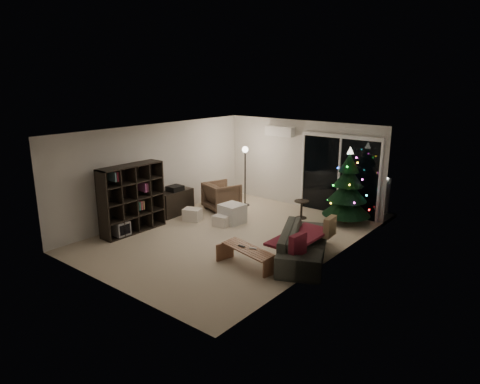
% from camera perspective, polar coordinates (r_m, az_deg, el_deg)
% --- Properties ---
extents(room, '(6.50, 7.51, 2.60)m').
position_cam_1_polar(room, '(10.79, 5.45, 0.80)').
color(room, beige).
rests_on(room, ground).
extents(bookshelf, '(0.94, 1.71, 1.66)m').
position_cam_1_polar(bookshelf, '(10.78, -14.85, -0.69)').
color(bookshelf, black).
rests_on(bookshelf, floor).
extents(media_cabinet, '(0.44, 1.08, 0.67)m').
position_cam_1_polar(media_cabinet, '(11.87, -8.59, -1.40)').
color(media_cabinet, black).
rests_on(media_cabinet, floor).
extents(stereo, '(0.34, 0.40, 0.14)m').
position_cam_1_polar(stereo, '(11.76, -8.67, 0.49)').
color(stereo, black).
rests_on(stereo, media_cabinet).
extents(armchair, '(1.08, 1.10, 0.80)m').
position_cam_1_polar(armchair, '(12.14, -2.44, -0.55)').
color(armchair, brown).
rests_on(armchair, floor).
extents(ottoman, '(0.60, 0.60, 0.50)m').
position_cam_1_polar(ottoman, '(11.07, -1.04, -2.89)').
color(ottoman, white).
rests_on(ottoman, floor).
extents(cardboard_box_a, '(0.54, 0.48, 0.32)m').
position_cam_1_polar(cardboard_box_a, '(11.36, -6.37, -3.00)').
color(cardboard_box_a, white).
rests_on(cardboard_box_a, floor).
extents(cardboard_box_b, '(0.43, 0.35, 0.27)m').
position_cam_1_polar(cardboard_box_b, '(10.88, -2.53, -3.85)').
color(cardboard_box_b, white).
rests_on(cardboard_box_b, floor).
extents(side_table, '(0.41, 0.41, 0.49)m').
position_cam_1_polar(side_table, '(11.55, 8.19, -2.31)').
color(side_table, black).
rests_on(side_table, floor).
extents(floor_lamp, '(0.27, 0.27, 1.69)m').
position_cam_1_polar(floor_lamp, '(12.43, 0.68, 1.96)').
color(floor_lamp, black).
rests_on(floor_lamp, floor).
extents(sofa, '(1.73, 2.39, 0.65)m').
position_cam_1_polar(sofa, '(8.97, 8.46, -6.95)').
color(sofa, '#4F5349').
rests_on(sofa, floor).
extents(sofa_throw, '(0.69, 1.60, 0.05)m').
position_cam_1_polar(sofa_throw, '(8.96, 7.94, -5.94)').
color(sofa_throw, '#591323').
rests_on(sofa_throw, sofa).
extents(cushion_a, '(0.17, 0.44, 0.43)m').
position_cam_1_polar(cushion_a, '(9.31, 11.90, -4.56)').
color(cushion_a, '#978161').
rests_on(cushion_a, sofa).
extents(cushion_b, '(0.16, 0.44, 0.43)m').
position_cam_1_polar(cushion_b, '(8.23, 7.71, -7.00)').
color(cushion_b, '#591323').
rests_on(cushion_b, sofa).
extents(coffee_table, '(1.30, 0.69, 0.39)m').
position_cam_1_polar(coffee_table, '(8.59, 1.00, -8.73)').
color(coffee_table, brown).
rests_on(coffee_table, floor).
extents(remote_a, '(0.16, 0.05, 0.02)m').
position_cam_1_polar(remote_a, '(8.60, 0.21, -7.21)').
color(remote_a, black).
rests_on(remote_a, coffee_table).
extents(remote_b, '(0.15, 0.09, 0.02)m').
position_cam_1_polar(remote_b, '(8.49, 1.75, -7.51)').
color(remote_b, slate).
rests_on(remote_b, coffee_table).
extents(christmas_tree, '(1.57, 1.57, 1.99)m').
position_cam_1_polar(christmas_tree, '(11.21, 14.19, 0.82)').
color(christmas_tree, black).
rests_on(christmas_tree, floor).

